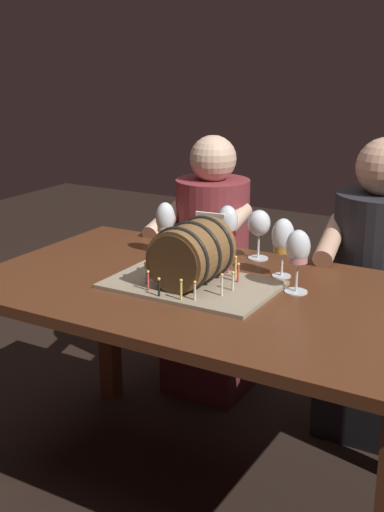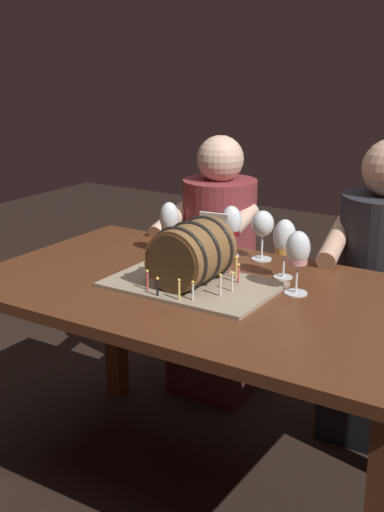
{
  "view_description": "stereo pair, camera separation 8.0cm",
  "coord_description": "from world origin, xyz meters",
  "px_view_note": "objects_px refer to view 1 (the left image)",
  "views": [
    {
      "loc": [
        0.95,
        -1.75,
        1.47
      ],
      "look_at": [
        -0.05,
        -0.02,
        0.85
      ],
      "focal_mm": 47.5,
      "sensor_mm": 36.0,
      "label": 1
    },
    {
      "loc": [
        1.02,
        -1.71,
        1.47
      ],
      "look_at": [
        -0.05,
        -0.02,
        0.85
      ],
      "focal_mm": 47.5,
      "sensor_mm": 36.0,
      "label": 2
    }
  ],
  "objects_px": {
    "wine_glass_amber": "(283,239)",
    "person_seated_right": "(374,303)",
    "wine_glass_rose": "(298,250)",
    "menu_card": "(211,234)",
    "barrel_cake": "(192,259)",
    "wine_glass_red": "(227,223)",
    "wine_glass_empty": "(259,224)",
    "wine_glass_white": "(165,220)",
    "person_seated_left": "(212,281)",
    "dining_table": "(209,318)"
  },
  "relations": [
    {
      "from": "wine_glass_rose",
      "to": "wine_glass_amber",
      "type": "bearing_deg",
      "value": 129.9
    },
    {
      "from": "wine_glass_rose",
      "to": "menu_card",
      "type": "relative_size",
      "value": 1.24
    },
    {
      "from": "wine_glass_empty",
      "to": "person_seated_right",
      "type": "height_order",
      "value": "person_seated_right"
    },
    {
      "from": "menu_card",
      "to": "barrel_cake",
      "type": "bearing_deg",
      "value": -77.5
    },
    {
      "from": "wine_glass_red",
      "to": "menu_card",
      "type": "distance_m",
      "value": 0.07
    },
    {
      "from": "person_seated_left",
      "to": "person_seated_right",
      "type": "height_order",
      "value": "person_seated_right"
    },
    {
      "from": "barrel_cake",
      "to": "person_seated_left",
      "type": "height_order",
      "value": "person_seated_left"
    },
    {
      "from": "wine_glass_rose",
      "to": "menu_card",
      "type": "bearing_deg",
      "value": 153.37
    },
    {
      "from": "dining_table",
      "to": "wine_glass_amber",
      "type": "height_order",
      "value": "wine_glass_amber"
    },
    {
      "from": "person_seated_left",
      "to": "person_seated_right",
      "type": "bearing_deg",
      "value": 0.04
    },
    {
      "from": "wine_glass_rose",
      "to": "person_seated_right",
      "type": "bearing_deg",
      "value": 79.98
    },
    {
      "from": "person_seated_right",
      "to": "barrel_cake",
      "type": "bearing_deg",
      "value": -120.56
    },
    {
      "from": "wine_glass_red",
      "to": "person_seated_right",
      "type": "relative_size",
      "value": 0.16
    },
    {
      "from": "barrel_cake",
      "to": "wine_glass_empty",
      "type": "xyz_separation_m",
      "value": [
        0.06,
        0.37,
        0.03
      ]
    },
    {
      "from": "wine_glass_amber",
      "to": "person_seated_right",
      "type": "xyz_separation_m",
      "value": [
        0.2,
        0.45,
        -0.34
      ]
    },
    {
      "from": "dining_table",
      "to": "wine_glass_red",
      "type": "xyz_separation_m",
      "value": [
        -0.11,
        0.33,
        0.22
      ]
    },
    {
      "from": "dining_table",
      "to": "barrel_cake",
      "type": "distance_m",
      "value": 0.2
    },
    {
      "from": "barrel_cake",
      "to": "dining_table",
      "type": "bearing_deg",
      "value": 20.19
    },
    {
      "from": "wine_glass_amber",
      "to": "person_seated_right",
      "type": "relative_size",
      "value": 0.17
    },
    {
      "from": "wine_glass_white",
      "to": "wine_glass_empty",
      "type": "bearing_deg",
      "value": 19.07
    },
    {
      "from": "wine_glass_amber",
      "to": "wine_glass_red",
      "type": "height_order",
      "value": "wine_glass_amber"
    },
    {
      "from": "wine_glass_empty",
      "to": "barrel_cake",
      "type": "bearing_deg",
      "value": -98.94
    },
    {
      "from": "wine_glass_rose",
      "to": "person_seated_right",
      "type": "distance_m",
      "value": 0.67
    },
    {
      "from": "wine_glass_rose",
      "to": "barrel_cake",
      "type": "bearing_deg",
      "value": -159.23
    },
    {
      "from": "wine_glass_red",
      "to": "wine_glass_empty",
      "type": "height_order",
      "value": "wine_glass_red"
    },
    {
      "from": "wine_glass_white",
      "to": "wine_glass_amber",
      "type": "height_order",
      "value": "wine_glass_amber"
    },
    {
      "from": "menu_card",
      "to": "person_seated_right",
      "type": "relative_size",
      "value": 0.14
    },
    {
      "from": "wine_glass_white",
      "to": "menu_card",
      "type": "height_order",
      "value": "wine_glass_white"
    },
    {
      "from": "wine_glass_white",
      "to": "person_seated_right",
      "type": "relative_size",
      "value": 0.16
    },
    {
      "from": "menu_card",
      "to": "wine_glass_red",
      "type": "bearing_deg",
      "value": 25.07
    },
    {
      "from": "wine_glass_red",
      "to": "person_seated_left",
      "type": "distance_m",
      "value": 0.55
    },
    {
      "from": "barrel_cake",
      "to": "person_seated_left",
      "type": "xyz_separation_m",
      "value": [
        -0.3,
        0.68,
        -0.34
      ]
    },
    {
      "from": "barrel_cake",
      "to": "wine_glass_amber",
      "type": "xyz_separation_m",
      "value": [
        0.21,
        0.23,
        0.04
      ]
    },
    {
      "from": "barrel_cake",
      "to": "wine_glass_white",
      "type": "distance_m",
      "value": 0.37
    },
    {
      "from": "wine_glass_amber",
      "to": "person_seated_right",
      "type": "bearing_deg",
      "value": 66.5
    },
    {
      "from": "wine_glass_rose",
      "to": "wine_glass_red",
      "type": "xyz_separation_m",
      "value": [
        -0.36,
        0.23,
        -0.02
      ]
    },
    {
      "from": "wine_glass_white",
      "to": "wine_glass_amber",
      "type": "xyz_separation_m",
      "value": [
        0.47,
        -0.03,
        0.0
      ]
    },
    {
      "from": "person_seated_left",
      "to": "wine_glass_empty",
      "type": "bearing_deg",
      "value": -41.36
    },
    {
      "from": "wine_glass_amber",
      "to": "wine_glass_rose",
      "type": "bearing_deg",
      "value": -50.1
    },
    {
      "from": "barrel_cake",
      "to": "wine_glass_white",
      "type": "height_order",
      "value": "barrel_cake"
    },
    {
      "from": "barrel_cake",
      "to": "wine_glass_red",
      "type": "bearing_deg",
      "value": 99.14
    },
    {
      "from": "dining_table",
      "to": "barrel_cake",
      "type": "bearing_deg",
      "value": -159.81
    },
    {
      "from": "dining_table",
      "to": "person_seated_right",
      "type": "relative_size",
      "value": 1.29
    },
    {
      "from": "barrel_cake",
      "to": "wine_glass_amber",
      "type": "relative_size",
      "value": 2.66
    },
    {
      "from": "dining_table",
      "to": "wine_glass_empty",
      "type": "height_order",
      "value": "wine_glass_empty"
    },
    {
      "from": "dining_table",
      "to": "wine_glass_red",
      "type": "distance_m",
      "value": 0.41
    },
    {
      "from": "wine_glass_white",
      "to": "wine_glass_empty",
      "type": "height_order",
      "value": "wine_glass_white"
    },
    {
      "from": "wine_glass_rose",
      "to": "menu_card",
      "type": "xyz_separation_m",
      "value": [
        -0.41,
        0.2,
        -0.05
      ]
    },
    {
      "from": "wine_glass_rose",
      "to": "person_seated_left",
      "type": "bearing_deg",
      "value": 136.6
    },
    {
      "from": "wine_glass_white",
      "to": "person_seated_left",
      "type": "height_order",
      "value": "person_seated_left"
    }
  ]
}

